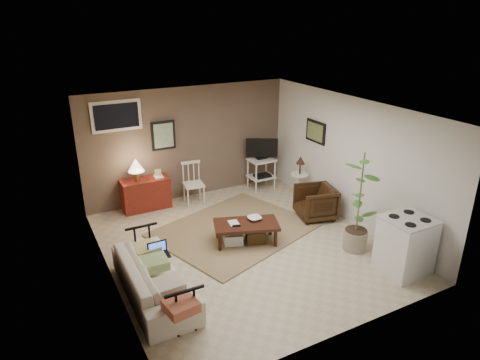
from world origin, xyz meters
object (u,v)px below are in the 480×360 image
side_table (300,173)px  potted_plant (360,199)px  coffee_table (246,231)px  armchair (316,201)px  spindle_chair (193,184)px  sofa (153,272)px  red_console (145,191)px  stove (405,245)px  tv_stand (262,163)px

side_table → potted_plant: size_ratio=0.56×
coffee_table → armchair: bearing=8.5°
spindle_chair → potted_plant: (1.71, -3.07, 0.53)m
sofa → spindle_chair: size_ratio=2.20×
red_console → potted_plant: bearing=-50.4°
red_console → stove: red_console is taller
potted_plant → armchair: bearing=84.2°
armchair → red_console: bearing=-110.8°
spindle_chair → potted_plant: size_ratio=0.50×
coffee_table → stove: stove is taller
sofa → potted_plant: size_ratio=1.10×
tv_stand → armchair: (0.17, -1.80, -0.27)m
red_console → spindle_chair: size_ratio=1.26×
coffee_table → armchair: 1.72m
potted_plant → tv_stand: bearing=90.8°
coffee_table → red_console: size_ratio=1.11×
sofa → potted_plant: potted_plant is taller
red_console → tv_stand: tv_stand is taller
spindle_chair → side_table: 2.26m
red_console → spindle_chair: (0.99, -0.19, 0.03)m
stove → armchair: bearing=92.0°
red_console → armchair: bearing=-34.9°
side_table → armchair: side_table is taller
sofa → stove: (3.63, -1.21, 0.08)m
red_console → spindle_chair: bearing=-11.1°
tv_stand → armchair: tv_stand is taller
coffee_table → potted_plant: bearing=-33.6°
sofa → spindle_chair: bearing=-32.1°
side_table → potted_plant: bearing=-99.0°
coffee_table → sofa: sofa is taller
tv_stand → armchair: bearing=-84.5°
tv_stand → armchair: 1.82m
coffee_table → spindle_chair: spindle_chair is taller
sofa → tv_stand: tv_stand is taller
sofa → red_console: 3.01m
coffee_table → armchair: (1.70, 0.25, 0.12)m
sofa → red_console: (0.72, 2.92, 0.01)m
sofa → stove: 3.83m
spindle_chair → potted_plant: 3.56m
sofa → red_console: red_console is taller
coffee_table → stove: bearing=-47.0°
tv_stand → potted_plant: size_ratio=0.67×
sofa → tv_stand: 4.36m
stove → coffee_table: bearing=133.0°
tv_stand → stove: bearing=-86.4°
sofa → potted_plant: 3.49m
potted_plant → stove: 1.01m
armchair → tv_stand: bearing=-160.4°
armchair → stove: stove is taller
coffee_table → sofa: (-1.86, -0.69, 0.15)m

